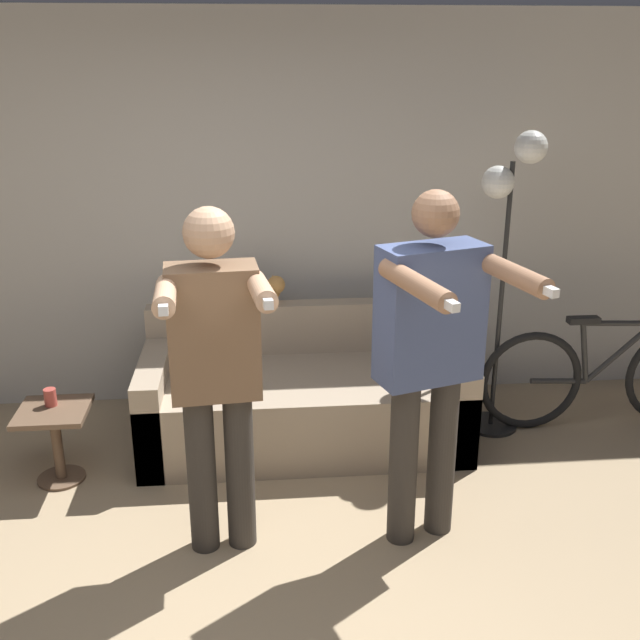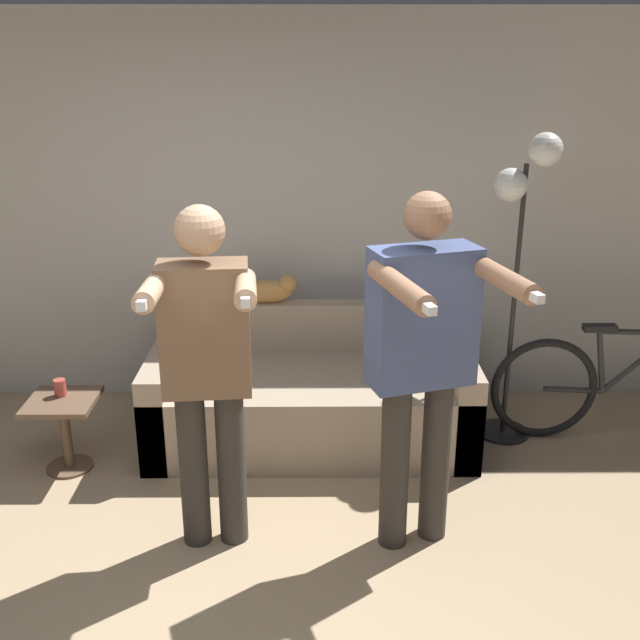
# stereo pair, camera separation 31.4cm
# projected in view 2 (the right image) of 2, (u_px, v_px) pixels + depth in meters

# --- Properties ---
(wall_back) EXTENTS (10.00, 0.05, 2.60)m
(wall_back) POSITION_uv_depth(u_px,v_px,m) (250.00, 214.00, 5.02)
(wall_back) COLOR beige
(wall_back) RESTS_ON ground_plane
(couch) EXTENTS (1.98, 0.93, 0.79)m
(couch) POSITION_uv_depth(u_px,v_px,m) (311.00, 398.00, 4.71)
(couch) COLOR tan
(couch) RESTS_ON ground_plane
(person_left) EXTENTS (0.52, 0.70, 1.71)m
(person_left) POSITION_uv_depth(u_px,v_px,m) (206.00, 360.00, 3.44)
(person_left) COLOR #38332D
(person_left) RESTS_ON ground_plane
(person_right) EXTENTS (0.68, 0.79, 1.76)m
(person_right) POSITION_uv_depth(u_px,v_px,m) (423.00, 351.00, 3.44)
(person_right) COLOR #38332D
(person_right) RESTS_ON ground_plane
(cat) EXTENTS (0.48, 0.12, 0.19)m
(cat) POSITION_uv_depth(u_px,v_px,m) (269.00, 290.00, 4.84)
(cat) COLOR tan
(cat) RESTS_ON couch
(floor_lamp) EXTENTS (0.37, 0.34, 1.90)m
(floor_lamp) POSITION_uv_depth(u_px,v_px,m) (523.00, 216.00, 4.36)
(floor_lamp) COLOR black
(floor_lamp) RESTS_ON ground_plane
(side_table) EXTENTS (0.39, 0.39, 0.45)m
(side_table) POSITION_uv_depth(u_px,v_px,m) (64.00, 420.00, 4.33)
(side_table) COLOR brown
(side_table) RESTS_ON ground_plane
(cup) EXTENTS (0.07, 0.07, 0.10)m
(cup) POSITION_uv_depth(u_px,v_px,m) (60.00, 388.00, 4.32)
(cup) COLOR #B7473D
(cup) RESTS_ON side_table
(bicycle) EXTENTS (1.64, 0.07, 0.76)m
(bicycle) POSITION_uv_depth(u_px,v_px,m) (621.00, 386.00, 4.69)
(bicycle) COLOR black
(bicycle) RESTS_ON ground_plane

